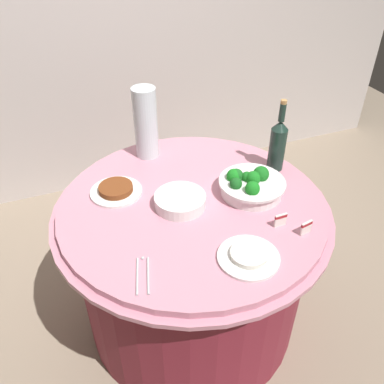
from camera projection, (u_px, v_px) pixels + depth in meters
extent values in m
plane|color=gray|center=(192.00, 312.00, 2.11)|extent=(6.00, 6.00, 0.00)
cylinder|color=maroon|center=(192.00, 267.00, 1.90)|extent=(1.01, 1.01, 0.69)
cylinder|color=pink|center=(192.00, 209.00, 1.69)|extent=(1.16, 1.16, 0.02)
cylinder|color=pink|center=(192.00, 204.00, 1.67)|extent=(1.10, 1.10, 0.03)
cylinder|color=white|center=(252.00, 188.00, 1.70)|extent=(0.26, 0.26, 0.05)
cylinder|color=white|center=(252.00, 182.00, 1.68)|extent=(0.28, 0.28, 0.01)
sphere|color=#196D1E|center=(261.00, 174.00, 1.68)|extent=(0.07, 0.07, 0.07)
sphere|color=#195C1E|center=(236.00, 184.00, 1.64)|extent=(0.05, 0.05, 0.05)
sphere|color=#195F1E|center=(236.00, 176.00, 1.68)|extent=(0.06, 0.06, 0.06)
sphere|color=#197D1E|center=(252.00, 189.00, 1.61)|extent=(0.06, 0.06, 0.06)
sphere|color=#196D1E|center=(247.00, 177.00, 1.68)|extent=(0.05, 0.05, 0.05)
sphere|color=#195A1E|center=(263.00, 175.00, 1.70)|extent=(0.05, 0.05, 0.05)
sphere|color=#19801E|center=(234.00, 176.00, 1.68)|extent=(0.06, 0.06, 0.06)
sphere|color=#19791E|center=(253.00, 178.00, 1.67)|extent=(0.06, 0.06, 0.06)
cylinder|color=white|center=(180.00, 205.00, 1.64)|extent=(0.21, 0.21, 0.01)
cylinder|color=white|center=(180.00, 203.00, 1.63)|extent=(0.21, 0.21, 0.01)
cylinder|color=white|center=(180.00, 201.00, 1.63)|extent=(0.21, 0.21, 0.01)
cylinder|color=white|center=(180.00, 199.00, 1.62)|extent=(0.21, 0.21, 0.01)
cylinder|color=white|center=(180.00, 197.00, 1.61)|extent=(0.21, 0.21, 0.01)
cylinder|color=#1A3128|center=(277.00, 149.00, 1.81)|extent=(0.07, 0.07, 0.20)
cone|color=#1A3128|center=(280.00, 125.00, 1.73)|extent=(0.07, 0.07, 0.04)
cylinder|color=#1A3128|center=(282.00, 112.00, 1.70)|extent=(0.03, 0.03, 0.08)
cylinder|color=#B2844C|center=(284.00, 102.00, 1.67)|extent=(0.03, 0.03, 0.02)
cylinder|color=silver|center=(146.00, 123.00, 1.86)|extent=(0.11, 0.11, 0.34)
sphere|color=#E5B26B|center=(152.00, 147.00, 1.94)|extent=(0.06, 0.06, 0.06)
sphere|color=#E5B26B|center=(144.00, 146.00, 1.95)|extent=(0.06, 0.06, 0.06)
sphere|color=#E5B26B|center=(147.00, 150.00, 1.92)|extent=(0.06, 0.06, 0.06)
sphere|color=#72C64C|center=(150.00, 136.00, 1.92)|extent=(0.06, 0.06, 0.06)
sphere|color=#72C64C|center=(142.00, 138.00, 1.91)|extent=(0.06, 0.06, 0.06)
sphere|color=#72C64C|center=(148.00, 140.00, 1.89)|extent=(0.06, 0.06, 0.06)
sphere|color=red|center=(146.00, 126.00, 1.89)|extent=(0.06, 0.06, 0.06)
sphere|color=red|center=(142.00, 129.00, 1.86)|extent=(0.06, 0.06, 0.06)
sphere|color=red|center=(150.00, 129.00, 1.86)|extent=(0.06, 0.06, 0.06)
sphere|color=#E5B26B|center=(143.00, 116.00, 1.85)|extent=(0.06, 0.06, 0.06)
sphere|color=#E5B26B|center=(143.00, 119.00, 1.83)|extent=(0.06, 0.06, 0.06)
sphere|color=#E5B26B|center=(150.00, 117.00, 1.84)|extent=(0.06, 0.06, 0.06)
cylinder|color=silver|center=(148.00, 275.00, 1.34)|extent=(0.05, 0.16, 0.01)
cylinder|color=silver|center=(137.00, 276.00, 1.34)|extent=(0.05, 0.16, 0.01)
sphere|color=silver|center=(143.00, 258.00, 1.40)|extent=(0.01, 0.01, 0.01)
cylinder|color=white|center=(248.00, 257.00, 1.40)|extent=(0.22, 0.22, 0.01)
cylinder|color=white|center=(249.00, 254.00, 1.39)|extent=(0.13, 0.13, 0.02)
cylinder|color=white|center=(116.00, 192.00, 1.71)|extent=(0.22, 0.22, 0.01)
cylinder|color=brown|center=(116.00, 188.00, 1.70)|extent=(0.14, 0.14, 0.02)
cube|color=white|center=(280.00, 220.00, 1.53)|extent=(0.05, 0.01, 0.05)
cube|color=maroon|center=(281.00, 217.00, 1.52)|extent=(0.05, 0.01, 0.01)
cube|color=white|center=(306.00, 228.00, 1.49)|extent=(0.05, 0.02, 0.05)
cube|color=maroon|center=(307.00, 224.00, 1.48)|extent=(0.05, 0.02, 0.01)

